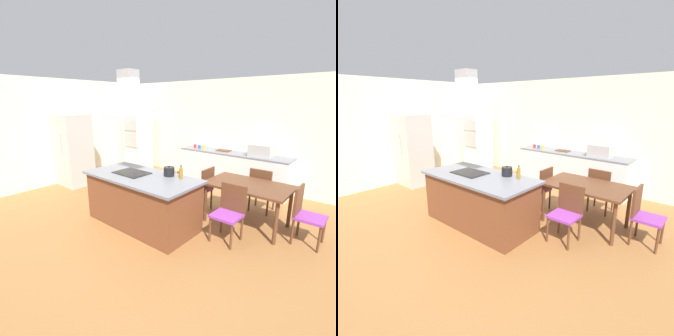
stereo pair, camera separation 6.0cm
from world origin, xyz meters
TOP-DOWN VIEW (x-y plane):
  - ground at (0.00, 1.50)m, footprint 16.00×16.00m
  - wall_back at (0.00, 3.25)m, footprint 7.20×0.10m
  - wall_left at (-3.45, 1.00)m, footprint 0.10×8.80m
  - kitchen_island at (0.00, 0.00)m, footprint 2.07×1.00m
  - cooktop at (-0.25, 0.00)m, footprint 0.60×0.44m
  - tea_kettle at (0.37, 0.30)m, footprint 0.24×0.19m
  - olive_oil_bottle at (0.63, 0.29)m, footprint 0.06×0.06m
  - back_counter at (0.28, 2.88)m, footprint 2.80×0.62m
  - countertop_microwave at (0.98, 2.88)m, footprint 0.50×0.38m
  - coffee_mug_red at (-0.84, 2.86)m, footprint 0.08×0.08m
  - coffee_mug_blue at (-0.69, 2.84)m, footprint 0.08×0.08m
  - coffee_mug_yellow at (-0.56, 2.85)m, footprint 0.08×0.08m
  - cutting_board at (0.00, 2.93)m, footprint 0.34×0.24m
  - wall_oven_stack at (-2.90, 2.65)m, footprint 0.70×0.66m
  - refrigerator at (-2.98, 0.44)m, footprint 0.80×0.73m
  - dining_table at (1.42, 1.19)m, footprint 1.40×0.90m
  - chair_facing_back_wall at (1.42, 1.85)m, footprint 0.42×0.42m
  - chair_facing_island at (1.42, 0.52)m, footprint 0.42×0.42m
  - chair_at_left_end at (0.50, 1.19)m, footprint 0.42×0.42m
  - chair_at_right_end at (2.33, 1.19)m, footprint 0.42×0.42m
  - range_hood at (-0.25, 0.00)m, footprint 0.90×0.55m

SIDE VIEW (x-z plane):
  - ground at x=0.00m, z-range 0.00..0.00m
  - back_counter at x=0.28m, z-range 0.00..0.90m
  - kitchen_island at x=0.00m, z-range 0.00..0.90m
  - chair_facing_back_wall at x=1.42m, z-range 0.06..0.95m
  - chair_facing_island at x=1.42m, z-range 0.06..0.95m
  - chair_at_left_end at x=0.50m, z-range 0.06..0.95m
  - chair_at_right_end at x=2.33m, z-range 0.06..0.95m
  - dining_table at x=1.42m, z-range 0.29..1.04m
  - cooktop at x=-0.25m, z-range 0.90..0.91m
  - cutting_board at x=0.00m, z-range 0.90..0.92m
  - refrigerator at x=-2.98m, z-range 0.00..1.82m
  - coffee_mug_red at x=-0.84m, z-range 0.90..0.99m
  - coffee_mug_blue at x=-0.69m, z-range 0.90..0.99m
  - coffee_mug_yellow at x=-0.56m, z-range 0.90..0.99m
  - tea_kettle at x=0.37m, z-range 0.89..1.07m
  - olive_oil_bottle at x=0.63m, z-range 0.88..1.11m
  - countertop_microwave at x=0.98m, z-range 0.90..1.18m
  - wall_oven_stack at x=-2.90m, z-range 0.00..2.20m
  - wall_back at x=0.00m, z-range 0.00..2.70m
  - wall_left at x=-3.45m, z-range 0.00..2.70m
  - range_hood at x=-0.25m, z-range 1.71..2.49m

